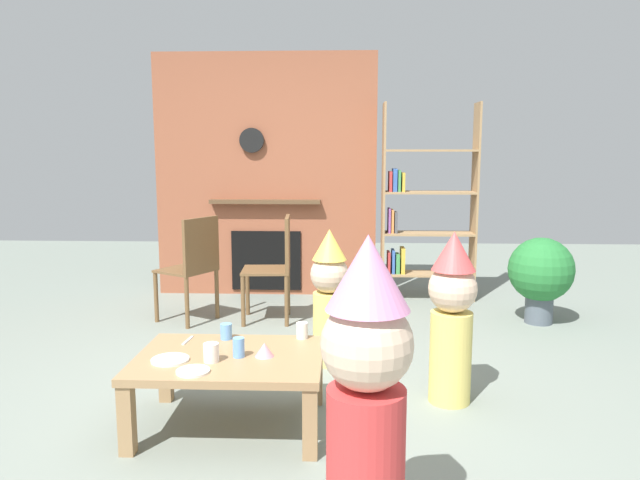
{
  "coord_description": "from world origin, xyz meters",
  "views": [
    {
      "loc": [
        0.3,
        -3.31,
        1.43
      ],
      "look_at": [
        0.15,
        0.4,
        0.88
      ],
      "focal_mm": 32.95,
      "sensor_mm": 36.0,
      "label": 1
    }
  ],
  "objects": [
    {
      "name": "ground_plane",
      "position": [
        0.0,
        0.0,
        0.0
      ],
      "size": [
        12.0,
        12.0,
        0.0
      ],
      "primitive_type": "plane",
      "color": "gray"
    },
    {
      "name": "bookshelf",
      "position": [
        1.04,
        2.4,
        0.87
      ],
      "size": [
        0.9,
        0.28,
        1.9
      ],
      "color": "#9E7A51",
      "rests_on": "ground_plane"
    },
    {
      "name": "child_by_the_chairs",
      "position": [
        0.21,
        0.55,
        0.49
      ],
      "size": [
        0.26,
        0.26,
        0.93
      ],
      "rotation": [
        0.0,
        0.0,
        -2.05
      ],
      "color": "#E0CC66",
      "rests_on": "ground_plane"
    },
    {
      "name": "paper_plate_front",
      "position": [
        -0.57,
        -0.5,
        0.4
      ],
      "size": [
        0.19,
        0.19,
        0.01
      ],
      "primitive_type": "cylinder",
      "color": "white",
      "rests_on": "coffee_table"
    },
    {
      "name": "potted_plant_tall",
      "position": [
        1.96,
        1.59,
        0.44
      ],
      "size": [
        0.54,
        0.54,
        0.73
      ],
      "color": "#4C5660",
      "rests_on": "ground_plane"
    },
    {
      "name": "table_fork",
      "position": [
        -0.57,
        -0.18,
        0.39
      ],
      "size": [
        0.03,
        0.15,
        0.01
      ],
      "primitive_type": "cube",
      "rotation": [
        0.0,
        0.0,
        1.48
      ],
      "color": "silver",
      "rests_on": "coffee_table"
    },
    {
      "name": "brick_fireplace_feature",
      "position": [
        -0.48,
        2.6,
        1.19
      ],
      "size": [
        2.2,
        0.28,
        2.4
      ],
      "color": "#935138",
      "rests_on": "ground_plane"
    },
    {
      "name": "coffee_table",
      "position": [
        -0.29,
        -0.41,
        0.33
      ],
      "size": [
        0.96,
        0.71,
        0.39
      ],
      "color": "#9E7A51",
      "rests_on": "ground_plane"
    },
    {
      "name": "paper_cup_near_left",
      "position": [
        0.07,
        -0.11,
        0.44
      ],
      "size": [
        0.07,
        0.07,
        0.09
      ],
      "primitive_type": "cylinder",
      "color": "silver",
      "rests_on": "coffee_table"
    },
    {
      "name": "birthday_cake_slice",
      "position": [
        -0.1,
        -0.41,
        0.43
      ],
      "size": [
        0.1,
        0.1,
        0.07
      ],
      "primitive_type": "cone",
      "color": "pink",
      "rests_on": "coffee_table"
    },
    {
      "name": "paper_plate_rear",
      "position": [
        -0.42,
        -0.65,
        0.4
      ],
      "size": [
        0.16,
        0.16,
        0.01
      ],
      "primitive_type": "cylinder",
      "color": "white",
      "rests_on": "coffee_table"
    },
    {
      "name": "child_in_pink",
      "position": [
        0.92,
        -0.04,
        0.53
      ],
      "size": [
        0.28,
        0.28,
        1.0
      ],
      "rotation": [
        0.0,
        0.0,
        -2.85
      ],
      "color": "#E0CC66",
      "rests_on": "ground_plane"
    },
    {
      "name": "paper_cup_center",
      "position": [
        -0.23,
        -0.43,
        0.44
      ],
      "size": [
        0.06,
        0.06,
        0.1
      ],
      "primitive_type": "cylinder",
      "color": "#669EE0",
      "rests_on": "coffee_table"
    },
    {
      "name": "child_with_cone_hat",
      "position": [
        0.38,
        -1.37,
        0.61
      ],
      "size": [
        0.32,
        0.32,
        1.16
      ],
      "rotation": [
        0.0,
        0.0,
        2.18
      ],
      "color": "#D13838",
      "rests_on": "ground_plane"
    },
    {
      "name": "dining_chair_left",
      "position": [
        -0.96,
        1.5,
        0.51
      ],
      "size": [
        0.55,
        0.55,
        0.9
      ],
      "rotation": [
        0.0,
        0.0,
        2.62
      ],
      "color": "brown",
      "rests_on": "ground_plane"
    },
    {
      "name": "dining_chair_middle",
      "position": [
        -0.27,
        1.58,
        0.51
      ],
      "size": [
        0.42,
        0.42,
        0.9
      ],
      "rotation": [
        0.0,
        0.0,
        3.2
      ],
      "color": "brown",
      "rests_on": "ground_plane"
    },
    {
      "name": "paper_cup_near_right",
      "position": [
        -0.36,
        -0.5,
        0.44
      ],
      "size": [
        0.08,
        0.08,
        0.09
      ],
      "primitive_type": "cylinder",
      "color": "silver",
      "rests_on": "coffee_table"
    },
    {
      "name": "paper_cup_far_left",
      "position": [
        -0.36,
        -0.14,
        0.43
      ],
      "size": [
        0.06,
        0.06,
        0.09
      ],
      "primitive_type": "cylinder",
      "color": "#669EE0",
      "rests_on": "coffee_table"
    }
  ]
}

